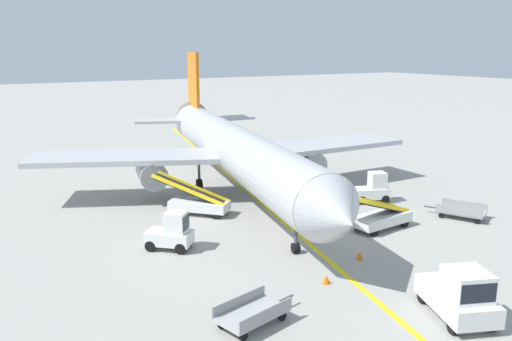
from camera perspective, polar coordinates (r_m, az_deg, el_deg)
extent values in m
plane|color=#9E9B93|center=(30.97, 10.32, -6.91)|extent=(300.00, 300.00, 0.00)
cube|color=yellow|center=(33.68, 2.32, -5.04)|extent=(17.20, 78.26, 0.01)
cylinder|color=#B2B5BA|center=(37.58, -2.32, 2.31)|extent=(9.56, 30.02, 3.30)
cone|color=#B2B5BA|center=(22.89, 8.94, -4.97)|extent=(3.67, 3.03, 3.23)
cone|color=#B2B5BA|center=(53.29, -7.20, 5.86)|extent=(3.66, 3.40, 3.14)
cube|color=#B2B5BA|center=(41.64, 7.08, 2.72)|extent=(13.02, 4.45, 0.36)
cylinder|color=gray|center=(40.27, 5.53, 0.96)|extent=(2.53, 3.53, 1.90)
cube|color=#B2B5BA|center=(37.83, -13.93, 1.39)|extent=(13.66, 9.34, 0.36)
cylinder|color=gray|center=(37.22, -11.20, -0.24)|extent=(2.53, 3.53, 1.90)
cube|color=orange|center=(50.61, -6.79, 9.64)|extent=(1.12, 3.97, 5.20)
cube|color=#B2B5BA|center=(51.25, -3.28, 5.66)|extent=(5.35, 2.57, 0.24)
cube|color=#B2B5BA|center=(50.06, -9.96, 5.30)|extent=(5.64, 3.86, 0.24)
cylinder|color=#4C4C51|center=(27.53, 4.35, -5.86)|extent=(0.20, 0.20, 3.12)
cylinder|color=black|center=(27.97, 4.30, -8.34)|extent=(0.46, 0.62, 0.56)
cylinder|color=#4C4C51|center=(40.46, -0.08, 0.37)|extent=(0.20, 0.20, 3.12)
cylinder|color=black|center=(40.72, -0.08, -1.11)|extent=(0.54, 1.01, 0.96)
cylinder|color=#4C4C51|center=(39.35, -6.18, -0.08)|extent=(0.20, 0.20, 3.12)
cylinder|color=black|center=(39.61, -6.14, -1.60)|extent=(0.54, 1.01, 0.96)
cube|color=black|center=(24.50, 6.85, -2.83)|extent=(2.95, 1.57, 0.60)
cube|color=silver|center=(23.10, 20.84, -12.89)|extent=(3.09, 4.05, 0.80)
cube|color=silver|center=(22.22, 21.84, -11.34)|extent=(2.01, 2.07, 1.10)
cube|color=black|center=(21.63, 22.90, -12.13)|extent=(1.35, 0.60, 0.77)
cylinder|color=black|center=(22.73, 24.18, -14.78)|extent=(0.43, 0.64, 0.60)
cylinder|color=black|center=(21.94, 20.51, -15.47)|extent=(0.43, 0.64, 0.60)
cylinder|color=black|center=(24.63, 20.98, -12.26)|extent=(0.43, 0.64, 0.60)
cylinder|color=black|center=(23.90, 17.52, -12.78)|extent=(0.43, 0.64, 0.60)
cube|color=silver|center=(28.66, -9.35, -7.15)|extent=(2.64, 2.59, 0.70)
cube|color=silver|center=(28.22, -8.62, -5.52)|extent=(1.50, 1.50, 1.10)
cube|color=black|center=(28.04, -7.63, -5.60)|extent=(0.73, 0.77, 0.77)
cylinder|color=black|center=(28.98, -7.36, -7.59)|extent=(0.59, 0.57, 0.60)
cylinder|color=black|center=(28.01, -8.14, -8.36)|extent=(0.59, 0.57, 0.60)
cylinder|color=black|center=(29.57, -10.44, -7.27)|extent=(0.59, 0.57, 0.60)
cylinder|color=black|center=(28.63, -11.31, -8.01)|extent=(0.59, 0.57, 0.60)
cube|color=silver|center=(37.59, 12.32, -2.37)|extent=(2.71, 2.10, 0.70)
cube|color=silver|center=(37.52, 12.98, -1.01)|extent=(1.39, 1.37, 1.10)
cube|color=black|center=(37.71, 13.71, -0.98)|extent=(0.44, 0.93, 0.77)
cylinder|color=black|center=(38.48, 13.18, -2.59)|extent=(0.64, 0.43, 0.60)
cylinder|color=black|center=(37.50, 13.79, -3.04)|extent=(0.64, 0.43, 0.60)
cylinder|color=black|center=(37.90, 10.81, -2.72)|extent=(0.64, 0.43, 0.60)
cylinder|color=black|center=(36.90, 11.37, -3.18)|extent=(0.64, 0.43, 0.60)
cube|color=silver|center=(32.29, 13.41, -5.09)|extent=(3.92, 1.85, 0.60)
cylinder|color=black|center=(31.03, 12.65, -6.39)|extent=(0.62, 0.27, 0.60)
cylinder|color=black|center=(31.84, 10.94, -5.80)|extent=(0.62, 0.27, 0.60)
cylinder|color=black|center=(32.98, 15.75, -5.39)|extent=(0.62, 0.27, 0.60)
cylinder|color=black|center=(33.74, 14.06, -4.87)|extent=(0.62, 0.27, 0.60)
cube|color=black|center=(31.57, 12.79, -3.67)|extent=(5.06, 1.36, 1.76)
cube|color=yellow|center=(31.26, 13.41, -3.64)|extent=(5.01, 0.55, 1.84)
cube|color=yellow|center=(31.82, 12.19, -3.28)|extent=(5.01, 0.55, 1.84)
cube|color=silver|center=(34.25, -6.13, -3.75)|extent=(3.71, 3.79, 0.60)
cylinder|color=black|center=(34.29, -8.59, -4.33)|extent=(0.57, 0.59, 0.60)
cylinder|color=black|center=(35.40, -7.74, -3.74)|extent=(0.57, 0.59, 0.60)
cylinder|color=black|center=(33.30, -4.40, -4.74)|extent=(0.57, 0.59, 0.60)
cylinder|color=black|center=(34.44, -3.67, -4.12)|extent=(0.57, 0.59, 0.60)
cube|color=black|center=(34.21, -7.10, -2.13)|extent=(4.10, 4.24, 1.76)
cube|color=yellow|center=(33.78, -7.41, -2.13)|extent=(3.52, 3.69, 1.84)
cube|color=yellow|center=(34.58, -6.82, -1.75)|extent=(3.52, 3.69, 1.84)
cube|color=#A5A5A8|center=(21.17, -0.38, -15.24)|extent=(3.08, 2.14, 0.16)
cube|color=#4C4C51|center=(22.36, 3.12, -13.69)|extent=(0.89, 0.30, 0.08)
cylinder|color=#4C4C51|center=(22.66, 3.91, -13.32)|extent=(0.12, 0.12, 0.05)
cube|color=gray|center=(21.53, -1.82, -13.98)|extent=(2.73, 0.74, 0.50)
cube|color=gray|center=(20.58, 1.13, -15.34)|extent=(2.73, 0.74, 0.50)
cylinder|color=black|center=(22.32, 0.51, -14.41)|extent=(0.38, 0.20, 0.36)
cylinder|color=black|center=(21.59, 2.85, -15.45)|extent=(0.38, 0.20, 0.36)
cylinder|color=black|center=(21.06, -3.70, -16.24)|extent=(0.38, 0.20, 0.36)
cylinder|color=black|center=(20.29, -1.37, -17.45)|extent=(0.38, 0.20, 0.36)
cube|color=#A5A5A8|center=(35.70, 21.30, -4.16)|extent=(2.60, 3.18, 0.16)
cube|color=#4C4C51|center=(36.08, 18.43, -3.78)|extent=(0.48, 0.84, 0.08)
cylinder|color=#4C4C51|center=(36.19, 17.74, -3.69)|extent=(0.12, 0.12, 0.05)
cube|color=gray|center=(34.92, 21.08, -4.09)|extent=(1.31, 2.53, 0.50)
cube|color=gray|center=(36.34, 21.58, -3.48)|extent=(1.31, 2.53, 0.50)
cylinder|color=black|center=(35.42, 19.40, -4.58)|extent=(0.27, 0.38, 0.36)
cylinder|color=black|center=(36.54, 19.86, -4.08)|extent=(0.27, 0.38, 0.36)
cylinder|color=black|center=(35.04, 22.74, -5.06)|extent=(0.27, 0.38, 0.36)
cylinder|color=black|center=(36.17, 23.09, -4.53)|extent=(0.27, 0.38, 0.36)
cylinder|color=#26262D|center=(35.87, 4.66, -3.22)|extent=(0.24, 0.24, 0.85)
cube|color=orange|center=(35.68, 4.68, -2.14)|extent=(0.36, 0.22, 0.56)
sphere|color=beige|center=(35.58, 4.69, -1.53)|extent=(0.20, 0.20, 0.20)
sphere|color=yellow|center=(35.57, 4.69, -1.44)|extent=(0.24, 0.24, 0.24)
cone|color=orange|center=(27.60, 11.16, -9.00)|extent=(0.36, 0.36, 0.44)
cone|color=orange|center=(45.19, 5.92, -0.09)|extent=(0.36, 0.36, 0.44)
cone|color=orange|center=(38.58, -6.26, -2.40)|extent=(0.36, 0.36, 0.44)
cone|color=orange|center=(24.73, 7.60, -11.55)|extent=(0.36, 0.36, 0.44)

